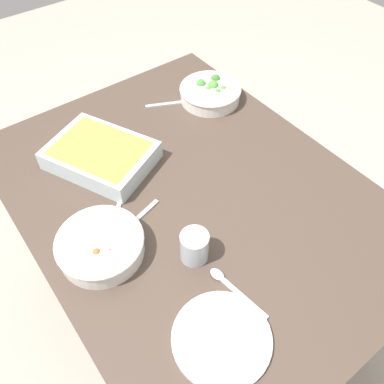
{
  "coord_description": "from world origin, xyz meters",
  "views": [
    {
      "loc": [
        -0.6,
        0.45,
        1.62
      ],
      "look_at": [
        0.0,
        0.0,
        0.74
      ],
      "focal_mm": 37.72,
      "sensor_mm": 36.0,
      "label": 1
    }
  ],
  "objects": [
    {
      "name": "baking_dish",
      "position": [
        0.26,
        0.15,
        0.77
      ],
      "size": [
        0.37,
        0.33,
        0.06
      ],
      "color": "silver",
      "rests_on": "dining_table"
    },
    {
      "name": "drink_cup",
      "position": [
        -0.17,
        0.12,
        0.78
      ],
      "size": [
        0.07,
        0.07,
        0.08
      ],
      "color": "#B2BCC6",
      "rests_on": "dining_table"
    },
    {
      "name": "spoon_by_broccoli",
      "position": [
        0.36,
        -0.21,
        0.74
      ],
      "size": [
        0.09,
        0.17,
        0.01
      ],
      "color": "silver",
      "rests_on": "dining_table"
    },
    {
      "name": "side_plate",
      "position": [
        -0.38,
        0.2,
        0.75
      ],
      "size": [
        0.22,
        0.22,
        0.01
      ],
      "primitive_type": "cylinder",
      "color": "white",
      "rests_on": "dining_table"
    },
    {
      "name": "fork_on_table",
      "position": [
        0.1,
        0.17,
        0.74
      ],
      "size": [
        0.14,
        0.14,
        0.01
      ],
      "color": "silver",
      "rests_on": "dining_table"
    },
    {
      "name": "broccoli_bowl",
      "position": [
        0.31,
        -0.31,
        0.77
      ],
      "size": [
        0.22,
        0.22,
        0.07
      ],
      "color": "white",
      "rests_on": "dining_table"
    },
    {
      "name": "ground_plane",
      "position": [
        0.0,
        0.0,
        0.0
      ],
      "size": [
        6.0,
        6.0,
        0.0
      ],
      "primitive_type": "plane",
      "color": "#B2A899"
    },
    {
      "name": "spoon_by_stew",
      "position": [
        0.0,
        0.21,
        0.74
      ],
      "size": [
        0.06,
        0.17,
        0.01
      ],
      "color": "silver",
      "rests_on": "dining_table"
    },
    {
      "name": "stew_bowl",
      "position": [
        -0.02,
        0.3,
        0.77
      ],
      "size": [
        0.22,
        0.22,
        0.06
      ],
      "color": "white",
      "rests_on": "dining_table"
    },
    {
      "name": "dining_table",
      "position": [
        0.0,
        0.0,
        0.65
      ],
      "size": [
        1.2,
        0.9,
        0.74
      ],
      "color": "#4C3D33",
      "rests_on": "ground_plane"
    },
    {
      "name": "spoon_spare",
      "position": [
        -0.29,
        0.11,
        0.74
      ],
      "size": [
        0.18,
        0.04,
        0.01
      ],
      "color": "silver",
      "rests_on": "dining_table"
    }
  ]
}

